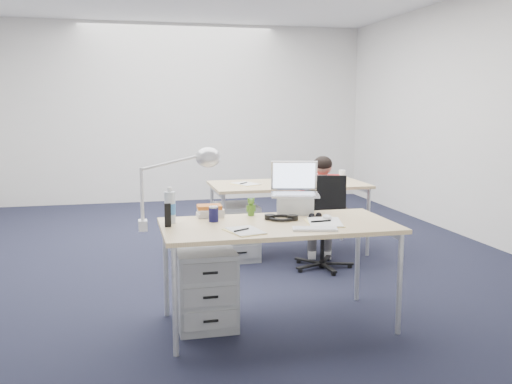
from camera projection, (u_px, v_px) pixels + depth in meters
floor at (216, 255)px, 5.89m from camera, size 7.00×7.00×0.00m
room at (215, 87)px, 5.63m from camera, size 6.02×7.02×2.80m
desk_near at (278, 230)px, 3.94m from camera, size 1.60×0.80×0.73m
desk_far at (288, 188)px, 5.94m from camera, size 1.60×0.80×0.73m
office_chair at (323, 242)px, 5.37m from camera, size 0.70×0.70×0.91m
seated_person at (321, 210)px, 5.48m from camera, size 0.43×0.62×1.06m
drawer_pedestal_near at (205, 286)px, 4.01m from camera, size 0.40×0.50×0.55m
drawer_pedestal_far at (236, 231)px, 5.75m from camera, size 0.40×0.50×0.55m
silver_laptop at (295, 188)px, 4.29m from camera, size 0.41×0.36×0.38m
wireless_keyboard at (315, 229)px, 3.73m from camera, size 0.31×0.19×0.01m
computer_mouse at (327, 217)px, 4.06m from camera, size 0.06×0.10×0.04m
headphones at (281, 217)px, 4.05m from camera, size 0.29×0.26×0.04m
can_koozie at (214, 214)px, 3.98m from camera, size 0.08×0.08×0.11m
water_bottle at (170, 205)px, 3.93m from camera, size 0.10×0.10×0.25m
bear_figurine at (251, 207)px, 4.20m from camera, size 0.08×0.07×0.13m
book_stack at (210, 211)px, 4.16m from camera, size 0.23×0.20×0.09m
cordless_phone at (168, 215)px, 3.81m from camera, size 0.04×0.03×0.16m
papers_left at (244, 231)px, 3.67m from camera, size 0.25×0.31×0.01m
papers_right at (324, 223)px, 3.93m from camera, size 0.28×0.35×0.01m
sunglasses at (315, 216)px, 4.11m from camera, size 0.12×0.08×0.03m
desk_lamp at (168, 187)px, 3.71m from camera, size 0.50×0.19×0.56m
dark_laptop at (313, 174)px, 5.85m from camera, size 0.34×0.33×0.21m
far_cup at (342, 175)px, 6.23m from camera, size 0.07×0.07×0.10m
far_papers at (245, 184)px, 5.84m from camera, size 0.30×0.33×0.01m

